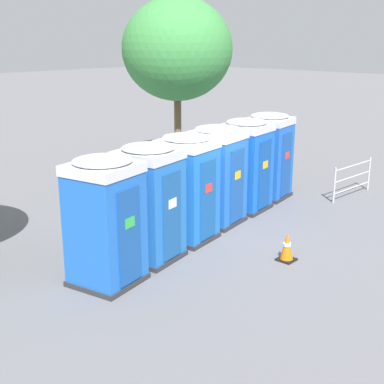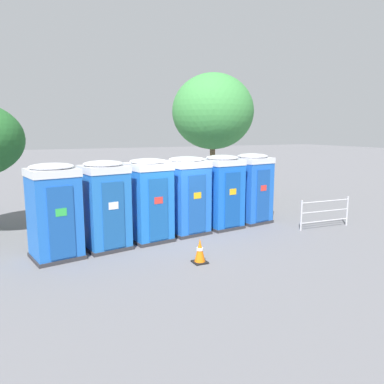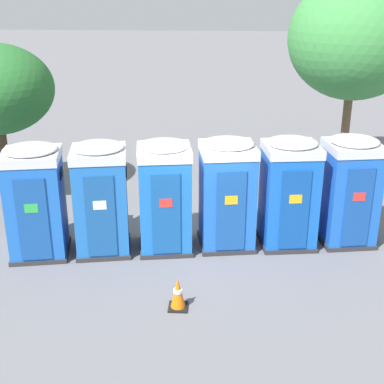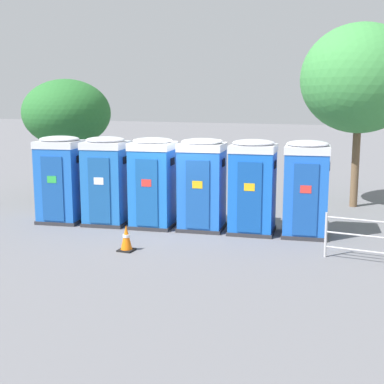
% 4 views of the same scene
% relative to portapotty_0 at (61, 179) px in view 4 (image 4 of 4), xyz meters
% --- Properties ---
extents(ground_plane, '(120.00, 120.00, 0.00)m').
position_rel_portapotty_0_xyz_m(ground_plane, '(3.44, 0.84, -1.28)').
color(ground_plane, slate).
extents(portapotty_0, '(1.43, 1.41, 2.54)m').
position_rel_portapotty_0_xyz_m(portapotty_0, '(0.00, 0.00, 0.00)').
color(portapotty_0, '#2D2D33').
rests_on(portapotty_0, ground).
extents(portapotty_1, '(1.39, 1.39, 2.54)m').
position_rel_portapotty_0_xyz_m(portapotty_1, '(1.39, 0.26, 0.00)').
color(portapotty_1, '#2D2D33').
rests_on(portapotty_1, ground).
extents(portapotty_2, '(1.35, 1.36, 2.54)m').
position_rel_portapotty_0_xyz_m(portapotty_2, '(2.78, 0.47, 0.00)').
color(portapotty_2, '#2D2D33').
rests_on(portapotty_2, ground).
extents(portapotty_3, '(1.40, 1.37, 2.54)m').
position_rel_portapotty_0_xyz_m(portapotty_3, '(4.17, 0.72, -0.00)').
color(portapotty_3, '#2D2D33').
rests_on(portapotty_3, ground).
extents(portapotty_4, '(1.36, 1.35, 2.54)m').
position_rel_portapotty_0_xyz_m(portapotty_4, '(5.57, 0.87, 0.00)').
color(portapotty_4, '#2D2D33').
rests_on(portapotty_4, ground).
extents(portapotty_5, '(1.35, 1.37, 2.54)m').
position_rel_portapotty_0_xyz_m(portapotty_5, '(6.97, 1.09, 0.00)').
color(portapotty_5, '#2D2D33').
rests_on(portapotty_5, ground).
extents(street_tree_0, '(3.83, 3.83, 6.01)m').
position_rel_portapotty_0_xyz_m(street_tree_0, '(7.76, 5.59, 2.95)').
color(street_tree_0, brown).
rests_on(street_tree_0, ground).
extents(street_tree_1, '(3.14, 3.14, 4.29)m').
position_rel_portapotty_0_xyz_m(street_tree_1, '(-2.04, 3.26, 1.79)').
color(street_tree_1, '#4C3826').
rests_on(street_tree_1, ground).
extents(traffic_cone, '(0.36, 0.36, 0.64)m').
position_rel_portapotty_0_xyz_m(traffic_cone, '(3.28, -2.00, -0.97)').
color(traffic_cone, black).
rests_on(traffic_cone, ground).
extents(event_barrier, '(2.06, 0.18, 1.05)m').
position_rel_portapotty_0_xyz_m(event_barrier, '(8.77, -0.75, -0.72)').
color(event_barrier, '#B7B7BC').
rests_on(event_barrier, ground).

